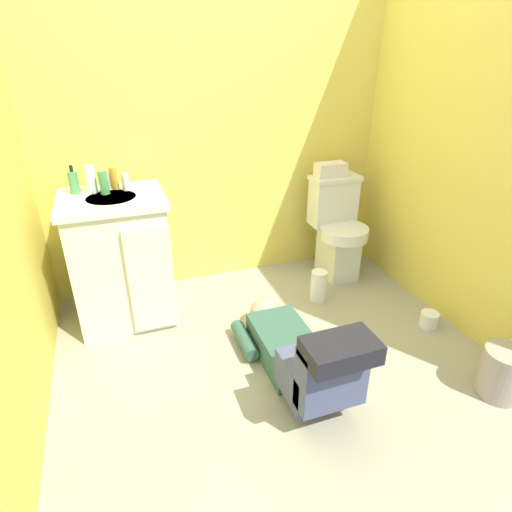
% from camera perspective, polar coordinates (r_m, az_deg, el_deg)
% --- Properties ---
extents(ground_plane, '(2.88, 2.99, 0.04)m').
position_cam_1_polar(ground_plane, '(2.53, 2.02, -13.09)').
color(ground_plane, '#9E9980').
extents(wall_back, '(2.54, 0.08, 2.40)m').
position_cam_1_polar(wall_back, '(2.95, -5.37, 18.90)').
color(wall_back, '#E4CE53').
rests_on(wall_back, ground_plane).
extents(wall_right, '(0.08, 1.99, 2.40)m').
position_cam_1_polar(wall_right, '(2.69, 28.63, 15.15)').
color(wall_right, '#E4CE53').
rests_on(wall_right, ground_plane).
extents(toilet, '(0.36, 0.46, 0.75)m').
position_cam_1_polar(toilet, '(3.20, 10.97, 3.61)').
color(toilet, silver).
rests_on(toilet, ground_plane).
extents(vanity_cabinet, '(0.60, 0.53, 0.82)m').
position_cam_1_polar(vanity_cabinet, '(2.72, -17.81, -0.31)').
color(vanity_cabinet, silver).
rests_on(vanity_cabinet, ground_plane).
extents(faucet, '(0.02, 0.02, 0.10)m').
position_cam_1_polar(faucet, '(2.70, -19.42, 9.60)').
color(faucet, silver).
rests_on(faucet, vanity_cabinet).
extents(person_plumber, '(0.39, 1.06, 0.52)m').
position_cam_1_polar(person_plumber, '(2.23, 5.83, -13.02)').
color(person_plumber, '#33594C').
rests_on(person_plumber, ground_plane).
extents(tissue_box, '(0.22, 0.11, 0.10)m').
position_cam_1_polar(tissue_box, '(3.11, 10.10, 11.48)').
color(tissue_box, silver).
rests_on(tissue_box, toilet).
extents(soap_dispenser, '(0.06, 0.06, 0.17)m').
position_cam_1_polar(soap_dispenser, '(2.68, -23.53, 9.19)').
color(soap_dispenser, '#4A8F54').
rests_on(soap_dispenser, vanity_cabinet).
extents(bottle_clear, '(0.06, 0.06, 0.16)m').
position_cam_1_polar(bottle_clear, '(2.65, -21.55, 9.67)').
color(bottle_clear, silver).
rests_on(bottle_clear, vanity_cabinet).
extents(bottle_green, '(0.05, 0.05, 0.14)m').
position_cam_1_polar(bottle_green, '(2.61, -20.00, 9.38)').
color(bottle_green, '#489851').
rests_on(bottle_green, vanity_cabinet).
extents(bottle_amber, '(0.05, 0.05, 0.13)m').
position_cam_1_polar(bottle_amber, '(2.69, -18.75, 10.02)').
color(bottle_amber, gold).
rests_on(bottle_amber, vanity_cabinet).
extents(bottle_white, '(0.04, 0.04, 0.10)m').
position_cam_1_polar(bottle_white, '(2.65, -17.31, 9.58)').
color(bottle_white, silver).
rests_on(bottle_white, vanity_cabinet).
extents(trash_can, '(0.22, 0.22, 0.27)m').
position_cam_1_polar(trash_can, '(2.50, 30.49, -13.54)').
color(trash_can, '#9F9183').
rests_on(trash_can, ground_plane).
extents(paper_towel_roll, '(0.11, 0.11, 0.22)m').
position_cam_1_polar(paper_towel_roll, '(2.93, 8.51, -4.06)').
color(paper_towel_roll, white).
rests_on(paper_towel_roll, ground_plane).
extents(toilet_paper_roll, '(0.11, 0.11, 0.10)m').
position_cam_1_polar(toilet_paper_roll, '(2.89, 22.45, -7.98)').
color(toilet_paper_roll, white).
rests_on(toilet_paper_roll, ground_plane).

